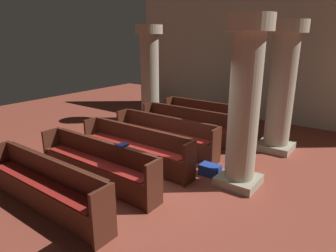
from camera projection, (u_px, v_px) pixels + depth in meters
The scene contains 14 objects.
ground_plane at pixel (147, 177), 6.29m from camera, with size 19.20×19.20×0.00m, color brown.
back_wall at pixel (257, 56), 10.33m from camera, with size 10.00×0.16×4.50m, color beige.
pew_row_0 at pixel (207, 115), 9.40m from camera, with size 3.04×0.46×0.89m.
pew_row_1 at pixel (188, 123), 8.52m from camera, with size 3.04×0.46×0.89m.
pew_row_2 at pixel (165, 133), 7.64m from camera, with size 3.04×0.47×0.89m.
pew_row_3 at pixel (135, 146), 6.76m from camera, with size 3.04×0.46×0.89m.
pew_row_4 at pixel (97, 162), 5.88m from camera, with size 3.04×0.46×0.89m.
pew_row_5 at pixel (44, 184), 5.00m from camera, with size 3.04×0.47×0.89m.
pillar_aisle_side at pixel (282, 86), 7.37m from camera, with size 0.93×0.93×3.29m.
pillar_far_side at pixel (150, 72), 10.25m from camera, with size 0.93×0.93×3.29m.
pillar_aisle_rear at pixel (244, 102), 5.50m from camera, with size 0.84×0.84×3.29m.
lectern at pixel (238, 111), 10.14m from camera, with size 0.48×0.45×1.08m.
hymn_book at pixel (122, 145), 5.59m from camera, with size 0.16×0.21×0.04m, color navy.
kneeler_box_blue at pixel (210, 170), 6.38m from camera, with size 0.43×0.29×0.23m, color navy.
Camera 1 is at (3.74, -4.33, 2.89)m, focal length 31.34 mm.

